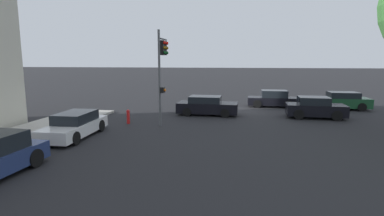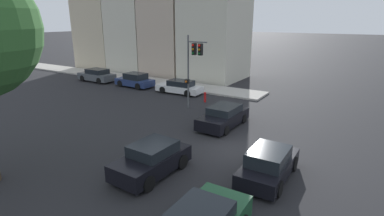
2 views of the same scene
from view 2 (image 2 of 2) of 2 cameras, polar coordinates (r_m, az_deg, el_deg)
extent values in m
plane|color=black|center=(17.20, 8.58, -7.96)|extent=(300.00, 300.00, 0.00)
cube|color=#ADA89E|center=(47.52, -23.44, 6.80)|extent=(3.41, 60.00, 0.17)
cube|color=beige|center=(36.59, 4.46, 14.14)|extent=(7.39, 6.41, 11.05)
cube|color=#BCA893|center=(40.03, -3.61, 13.68)|extent=(7.77, 5.59, 10.09)
cube|color=beige|center=(43.48, -10.23, 14.95)|extent=(7.46, 5.77, 12.00)
cube|color=beige|center=(47.56, -16.31, 13.61)|extent=(6.55, 6.48, 10.22)
cylinder|color=#515456|center=(24.21, -0.72, 6.76)|extent=(0.14, 0.14, 5.89)
cylinder|color=#515456|center=(23.45, 1.02, 12.46)|extent=(0.13, 1.69, 0.10)
cube|color=black|center=(23.65, 0.42, 11.16)|extent=(0.30, 0.30, 0.90)
sphere|color=red|center=(23.46, 0.17, 11.85)|extent=(0.20, 0.20, 0.20)
sphere|color=#99660F|center=(23.49, 0.17, 11.13)|extent=(0.20, 0.20, 0.20)
sphere|color=#0F511E|center=(23.52, 0.17, 10.40)|extent=(0.20, 0.20, 0.20)
cube|color=black|center=(23.35, 1.61, 11.09)|extent=(0.30, 0.30, 0.90)
sphere|color=red|center=(23.16, 1.37, 11.79)|extent=(0.20, 0.20, 0.20)
sphere|color=#99660F|center=(23.19, 1.37, 11.05)|extent=(0.20, 0.20, 0.20)
sphere|color=#0F511E|center=(23.22, 1.36, 10.31)|extent=(0.20, 0.20, 0.20)
cube|color=black|center=(24.19, -0.95, 5.10)|extent=(0.23, 0.35, 0.35)
sphere|color=orange|center=(24.07, -1.14, 5.04)|extent=(0.18, 0.18, 0.18)
cylinder|color=black|center=(11.77, 1.02, -18.46)|extent=(0.69, 0.23, 0.68)
cube|color=black|center=(14.52, -7.72, -10.20)|extent=(4.06, 2.04, 0.78)
cube|color=black|center=(14.34, -7.40, -7.64)|extent=(2.14, 1.74, 0.53)
cylinder|color=black|center=(13.30, -8.34, -14.06)|extent=(0.72, 0.25, 0.71)
cylinder|color=black|center=(14.42, -13.72, -11.78)|extent=(0.72, 0.25, 0.71)
cylinder|color=black|center=(14.97, -1.90, -10.16)|extent=(0.72, 0.25, 0.71)
cylinder|color=black|center=(15.98, -7.15, -8.48)|extent=(0.72, 0.25, 0.71)
cube|color=black|center=(14.53, 14.40, -10.85)|extent=(4.22, 1.83, 0.66)
cube|color=black|center=(14.10, 14.38, -8.84)|extent=(2.20, 1.60, 0.61)
cylinder|color=black|center=(15.95, 12.86, -8.85)|extent=(0.71, 0.22, 0.71)
cylinder|color=black|center=(15.57, 18.83, -10.01)|extent=(0.71, 0.22, 0.71)
cylinder|color=black|center=(13.75, 9.22, -13.00)|extent=(0.71, 0.22, 0.71)
cylinder|color=black|center=(13.32, 16.16, -14.55)|extent=(0.71, 0.22, 0.71)
cube|color=black|center=(20.61, 5.95, -1.98)|extent=(4.53, 2.01, 0.76)
cube|color=black|center=(20.57, 6.23, -0.21)|extent=(2.37, 1.74, 0.48)
cylinder|color=black|center=(19.13, 6.44, -4.25)|extent=(0.63, 0.23, 0.63)
cylinder|color=black|center=(19.95, 1.77, -3.26)|extent=(0.63, 0.23, 0.63)
cylinder|color=black|center=(21.53, 9.77, -1.99)|extent=(0.63, 0.23, 0.63)
cylinder|color=black|center=(22.25, 5.49, -1.20)|extent=(0.63, 0.23, 0.63)
cube|color=silver|center=(29.64, -2.44, 3.74)|extent=(1.89, 4.68, 0.61)
cube|color=black|center=(29.42, -2.15, 4.78)|extent=(1.61, 2.45, 0.52)
cylinder|color=black|center=(29.80, -5.61, 3.44)|extent=(0.24, 0.68, 0.67)
cylinder|color=black|center=(31.10, -3.87, 4.05)|extent=(0.24, 0.68, 0.67)
cylinder|color=black|center=(28.27, -0.86, 2.80)|extent=(0.24, 0.68, 0.67)
cylinder|color=black|center=(29.64, 0.75, 3.45)|extent=(0.24, 0.68, 0.67)
cube|color=navy|center=(33.08, -10.85, 4.90)|extent=(2.05, 4.33, 0.67)
cube|color=black|center=(32.84, -10.70, 5.98)|extent=(1.74, 2.28, 0.64)
cylinder|color=black|center=(33.46, -13.52, 4.56)|extent=(0.25, 0.72, 0.71)
cylinder|color=black|center=(34.65, -11.37, 5.10)|extent=(0.25, 0.72, 0.71)
cylinder|color=black|center=(31.59, -10.25, 4.06)|extent=(0.25, 0.72, 0.71)
cylinder|color=black|center=(32.85, -8.10, 4.64)|extent=(0.25, 0.72, 0.71)
cube|color=#4C5156|center=(37.12, -17.70, 5.74)|extent=(1.98, 4.62, 0.76)
cube|color=black|center=(36.87, -17.60, 6.70)|extent=(1.72, 2.41, 0.53)
cylinder|color=black|center=(37.71, -20.11, 5.33)|extent=(0.23, 0.71, 0.71)
cylinder|color=black|center=(38.80, -18.02, 5.83)|extent=(0.23, 0.71, 0.71)
cylinder|color=black|center=(35.51, -17.29, 4.95)|extent=(0.23, 0.71, 0.71)
cylinder|color=black|center=(36.67, -15.15, 5.47)|extent=(0.23, 0.71, 0.71)
cylinder|color=red|center=(26.46, 2.50, 1.91)|extent=(0.20, 0.20, 0.75)
sphere|color=red|center=(26.35, 2.51, 2.82)|extent=(0.22, 0.22, 0.22)
camera|label=1|loc=(34.27, -32.26, 9.02)|focal=28.00mm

